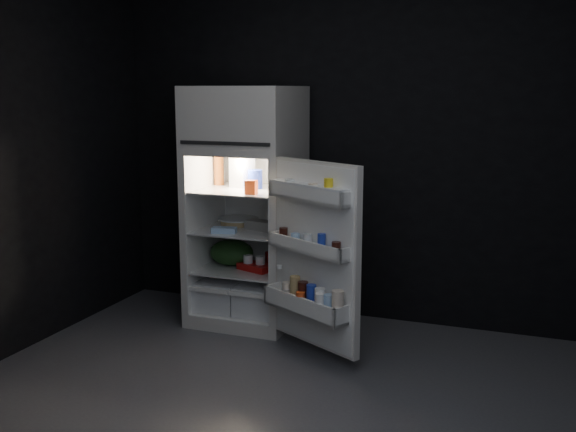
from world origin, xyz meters
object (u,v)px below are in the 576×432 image
at_px(egg_carton, 263,226).
at_px(refrigerator, 247,197).
at_px(fridge_door, 313,258).
at_px(milk_jug, 242,171).
at_px(yogurt_tray, 255,267).

bearing_deg(egg_carton, refrigerator, 173.62).
relative_size(fridge_door, egg_carton, 4.40).
xyz_separation_m(refrigerator, egg_carton, (0.15, -0.06, -0.19)).
bearing_deg(refrigerator, egg_carton, -21.74).
bearing_deg(milk_jug, egg_carton, -9.13).
distance_m(egg_carton, yogurt_tray, 0.32).
distance_m(milk_jug, egg_carton, 0.45).
bearing_deg(yogurt_tray, refrigerator, 156.35).
distance_m(fridge_door, egg_carton, 0.76).
xyz_separation_m(egg_carton, yogurt_tray, (-0.05, -0.04, -0.31)).
relative_size(milk_jug, egg_carton, 0.87).
xyz_separation_m(refrigerator, fridge_door, (0.72, -0.56, -0.27)).
bearing_deg(egg_carton, milk_jug, 170.05).
xyz_separation_m(milk_jug, yogurt_tray, (0.17, -0.14, -0.69)).
relative_size(refrigerator, fridge_door, 1.46).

